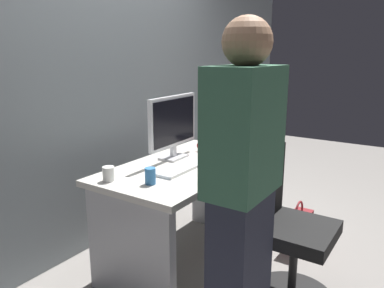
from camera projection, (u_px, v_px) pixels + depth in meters
ground_plane at (186, 259)px, 2.77m from camera, size 9.00×9.00×0.00m
wall_back at (101, 50)px, 2.83m from camera, size 6.40×0.10×3.00m
desk at (186, 196)px, 2.65m from camera, size 1.30×0.72×0.73m
office_chair at (286, 234)px, 2.24m from camera, size 0.52×0.52×0.94m
person_at_desk at (242, 194)px, 1.75m from camera, size 0.40×0.24×1.64m
monitor at (173, 124)px, 2.68m from camera, size 0.54×0.15×0.46m
keyboard at (182, 168)px, 2.47m from camera, size 0.43×0.13×0.02m
mouse at (206, 156)px, 2.73m from camera, size 0.06×0.10×0.03m
cup_near_keyboard at (150, 176)px, 2.19m from camera, size 0.06×0.06×0.10m
cup_by_monitor at (109, 174)px, 2.25m from camera, size 0.07×0.07×0.09m
book_stack at (212, 144)px, 2.96m from camera, size 0.21×0.19×0.10m
handbag at (298, 230)px, 2.92m from camera, size 0.34×0.14×0.38m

